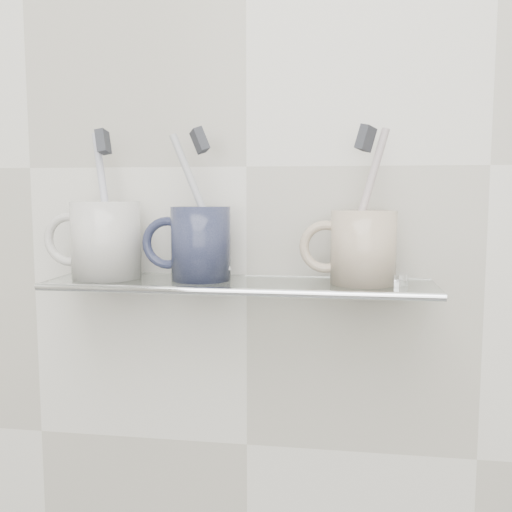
% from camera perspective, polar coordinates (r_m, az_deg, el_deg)
% --- Properties ---
extents(wall_back, '(2.50, 0.00, 2.50)m').
position_cam_1_polar(wall_back, '(0.79, -0.97, 8.94)').
color(wall_back, silver).
rests_on(wall_back, ground).
extents(shelf_glass, '(0.50, 0.12, 0.01)m').
position_cam_1_polar(shelf_glass, '(0.74, -1.74, -2.85)').
color(shelf_glass, silver).
rests_on(shelf_glass, wall_back).
extents(shelf_rail, '(0.50, 0.01, 0.01)m').
position_cam_1_polar(shelf_rail, '(0.69, -2.57, -3.59)').
color(shelf_rail, silver).
rests_on(shelf_rail, shelf_glass).
extents(bracket_left, '(0.02, 0.03, 0.02)m').
position_cam_1_polar(bracket_left, '(0.85, -15.27, -2.63)').
color(bracket_left, silver).
rests_on(bracket_left, wall_back).
extents(bracket_right, '(0.02, 0.03, 0.02)m').
position_cam_1_polar(bracket_right, '(0.78, 14.27, -3.37)').
color(bracket_right, silver).
rests_on(bracket_right, wall_back).
extents(mug_left, '(0.11, 0.11, 0.10)m').
position_cam_1_polar(mug_left, '(0.79, -14.76, 1.57)').
color(mug_left, silver).
rests_on(mug_left, shelf_glass).
extents(mug_left_handle, '(0.07, 0.01, 0.07)m').
position_cam_1_polar(mug_left_handle, '(0.81, -18.12, 1.59)').
color(mug_left_handle, silver).
rests_on(mug_left_handle, mug_left).
extents(toothbrush_left, '(0.04, 0.04, 0.19)m').
position_cam_1_polar(toothbrush_left, '(0.79, -14.86, 5.17)').
color(toothbrush_left, '#B9B7CE').
rests_on(toothbrush_left, mug_left).
extents(bristles_left, '(0.02, 0.03, 0.03)m').
position_cam_1_polar(bristles_left, '(0.79, -15.03, 10.97)').
color(bristles_left, '#303238').
rests_on(bristles_left, toothbrush_left).
extents(mug_center, '(0.10, 0.10, 0.10)m').
position_cam_1_polar(mug_center, '(0.75, -5.54, 1.25)').
color(mug_center, '#1A1D36').
rests_on(mug_center, shelf_glass).
extents(mug_center_handle, '(0.07, 0.01, 0.07)m').
position_cam_1_polar(mug_center_handle, '(0.76, -8.82, 1.29)').
color(mug_center_handle, '#1A1D36').
rests_on(mug_center_handle, mug_center).
extents(toothbrush_center, '(0.09, 0.02, 0.18)m').
position_cam_1_polar(toothbrush_center, '(0.75, -5.58, 5.30)').
color(toothbrush_center, '#B1B2B2').
rests_on(toothbrush_center, mug_center).
extents(bristles_center, '(0.03, 0.03, 0.04)m').
position_cam_1_polar(bristles_center, '(0.75, -5.65, 11.43)').
color(bristles_center, '#303238').
rests_on(bristles_center, toothbrush_center).
extents(mug_right, '(0.11, 0.11, 0.09)m').
position_cam_1_polar(mug_right, '(0.73, 10.69, 0.86)').
color(mug_right, beige).
rests_on(mug_right, shelf_glass).
extents(mug_right_handle, '(0.07, 0.01, 0.07)m').
position_cam_1_polar(mug_right_handle, '(0.73, 6.99, 0.92)').
color(mug_right_handle, beige).
rests_on(mug_right_handle, mug_right).
extents(toothbrush_right, '(0.06, 0.02, 0.19)m').
position_cam_1_polar(toothbrush_right, '(0.72, 10.78, 5.18)').
color(toothbrush_right, '#C1A19C').
rests_on(toothbrush_right, mug_right).
extents(bristles_right, '(0.03, 0.03, 0.04)m').
position_cam_1_polar(bristles_right, '(0.73, 10.91, 11.49)').
color(bristles_right, '#303238').
rests_on(bristles_right, toothbrush_right).
extents(chrome_cap, '(0.03, 0.03, 0.01)m').
position_cam_1_polar(chrome_cap, '(0.74, 13.72, -2.23)').
color(chrome_cap, silver).
rests_on(chrome_cap, shelf_glass).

